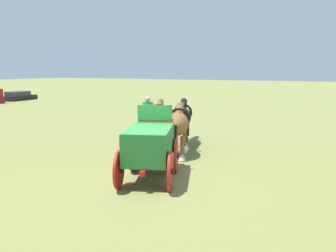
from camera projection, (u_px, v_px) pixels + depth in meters
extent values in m
plane|color=olive|center=(150.00, 180.00, 12.38)|extent=(220.00, 220.00, 0.00)
cube|color=#236B2D|center=(150.00, 144.00, 12.18)|extent=(2.98, 2.29, 1.08)
cube|color=brown|center=(156.00, 120.00, 13.63)|extent=(0.99, 1.40, 0.12)
cube|color=#236B2D|center=(158.00, 138.00, 14.14)|extent=(0.64, 1.16, 0.60)
cube|color=#236B2D|center=(155.00, 112.00, 13.28)|extent=(0.52, 1.22, 0.55)
cube|color=red|center=(150.00, 162.00, 12.28)|extent=(2.77, 1.19, 0.16)
cylinder|color=red|center=(133.00, 154.00, 13.40)|extent=(1.20, 0.53, 1.26)
cylinder|color=black|center=(133.00, 154.00, 13.40)|extent=(0.25, 0.24, 0.20)
cylinder|color=red|center=(176.00, 155.00, 13.23)|extent=(1.20, 0.53, 1.26)
cylinder|color=black|center=(176.00, 155.00, 13.23)|extent=(0.25, 0.24, 0.20)
cylinder|color=red|center=(119.00, 170.00, 11.33)|extent=(1.20, 0.53, 1.26)
cylinder|color=black|center=(119.00, 170.00, 11.33)|extent=(0.25, 0.24, 0.20)
cylinder|color=red|center=(170.00, 171.00, 11.15)|extent=(1.20, 0.53, 1.26)
cylinder|color=black|center=(170.00, 171.00, 11.15)|extent=(0.25, 0.24, 0.20)
cylinder|color=brown|center=(160.00, 145.00, 14.84)|extent=(2.46, 1.03, 0.10)
cube|color=#2D2D33|center=(148.00, 116.00, 13.76)|extent=(0.49, 0.44, 0.16)
cube|color=#338C4C|center=(148.00, 109.00, 13.60)|extent=(0.35, 0.42, 0.55)
sphere|color=tan|center=(148.00, 99.00, 13.54)|extent=(0.22, 0.22, 0.22)
ellipsoid|color=brown|center=(148.00, 125.00, 15.69)|extent=(2.23, 1.57, 0.89)
cylinder|color=brown|center=(145.00, 138.00, 16.54)|extent=(0.18, 0.18, 0.67)
cone|color=silver|center=(145.00, 148.00, 16.61)|extent=(0.30, 0.30, 0.29)
cylinder|color=brown|center=(156.00, 138.00, 16.48)|extent=(0.18, 0.18, 0.67)
cone|color=silver|center=(156.00, 149.00, 16.56)|extent=(0.30, 0.30, 0.29)
cylinder|color=brown|center=(139.00, 145.00, 15.13)|extent=(0.18, 0.18, 0.67)
cone|color=silver|center=(139.00, 156.00, 15.20)|extent=(0.30, 0.30, 0.29)
cylinder|color=brown|center=(151.00, 145.00, 15.08)|extent=(0.18, 0.18, 0.67)
cone|color=silver|center=(151.00, 156.00, 15.15)|extent=(0.30, 0.30, 0.29)
cylinder|color=brown|center=(152.00, 113.00, 16.90)|extent=(1.01, 0.67, 0.81)
ellipsoid|color=brown|center=(153.00, 107.00, 17.22)|extent=(0.65, 0.46, 0.32)
cube|color=silver|center=(154.00, 106.00, 17.50)|extent=(0.09, 0.11, 0.24)
torus|color=black|center=(151.00, 120.00, 16.58)|extent=(0.44, 0.91, 0.93)
cylinder|color=black|center=(143.00, 137.00, 14.69)|extent=(0.14, 0.14, 0.80)
ellipsoid|color=brown|center=(177.00, 124.00, 15.54)|extent=(2.20, 1.64, 0.99)
cylinder|color=brown|center=(172.00, 138.00, 16.37)|extent=(0.18, 0.18, 0.70)
cone|color=silver|center=(172.00, 149.00, 16.45)|extent=(0.30, 0.30, 0.30)
cylinder|color=brown|center=(184.00, 138.00, 16.31)|extent=(0.18, 0.18, 0.70)
cone|color=silver|center=(184.00, 149.00, 16.39)|extent=(0.30, 0.30, 0.30)
cylinder|color=brown|center=(169.00, 144.00, 15.01)|extent=(0.18, 0.18, 0.70)
cone|color=silver|center=(169.00, 156.00, 15.09)|extent=(0.30, 0.30, 0.30)
cylinder|color=brown|center=(182.00, 145.00, 14.95)|extent=(0.18, 0.18, 0.70)
cone|color=silver|center=(182.00, 156.00, 15.03)|extent=(0.30, 0.30, 0.30)
cylinder|color=brown|center=(180.00, 111.00, 16.71)|extent=(1.01, 0.67, 0.81)
ellipsoid|color=brown|center=(180.00, 105.00, 17.03)|extent=(0.65, 0.46, 0.32)
cube|color=silver|center=(181.00, 104.00, 17.31)|extent=(0.09, 0.11, 0.24)
torus|color=black|center=(179.00, 119.00, 16.40)|extent=(0.48, 0.99, 1.01)
cylinder|color=black|center=(175.00, 135.00, 14.57)|extent=(0.14, 0.14, 0.80)
ellipsoid|color=brown|center=(156.00, 117.00, 18.24)|extent=(2.37, 1.63, 0.90)
cylinder|color=brown|center=(154.00, 128.00, 19.14)|extent=(0.18, 0.18, 0.69)
cone|color=silver|center=(154.00, 138.00, 19.21)|extent=(0.30, 0.30, 0.30)
cylinder|color=brown|center=(163.00, 129.00, 19.08)|extent=(0.18, 0.18, 0.69)
cone|color=silver|center=(163.00, 138.00, 19.16)|extent=(0.30, 0.30, 0.30)
cylinder|color=brown|center=(149.00, 134.00, 17.63)|extent=(0.18, 0.18, 0.69)
cone|color=silver|center=(149.00, 143.00, 17.71)|extent=(0.30, 0.30, 0.30)
cylinder|color=brown|center=(159.00, 134.00, 17.58)|extent=(0.18, 0.18, 0.69)
cone|color=silver|center=(159.00, 144.00, 17.65)|extent=(0.30, 0.30, 0.30)
cylinder|color=brown|center=(160.00, 106.00, 19.51)|extent=(1.01, 0.67, 0.81)
ellipsoid|color=brown|center=(160.00, 101.00, 19.83)|extent=(0.65, 0.46, 0.32)
cube|color=silver|center=(161.00, 101.00, 20.11)|extent=(0.09, 0.11, 0.24)
torus|color=black|center=(159.00, 113.00, 19.19)|extent=(0.45, 0.92, 0.93)
cylinder|color=black|center=(153.00, 126.00, 17.16)|extent=(0.14, 0.14, 0.80)
ellipsoid|color=black|center=(182.00, 117.00, 18.10)|extent=(2.39, 1.69, 0.96)
cylinder|color=black|center=(178.00, 129.00, 19.00)|extent=(0.18, 0.18, 0.68)
cone|color=silver|center=(177.00, 138.00, 19.08)|extent=(0.30, 0.30, 0.29)
cylinder|color=black|center=(188.00, 129.00, 18.94)|extent=(0.18, 0.18, 0.68)
cone|color=silver|center=(187.00, 138.00, 19.02)|extent=(0.30, 0.30, 0.29)
cylinder|color=black|center=(175.00, 134.00, 17.49)|extent=(0.18, 0.18, 0.68)
cone|color=silver|center=(175.00, 144.00, 17.57)|extent=(0.30, 0.30, 0.29)
cylinder|color=black|center=(186.00, 134.00, 17.43)|extent=(0.18, 0.18, 0.68)
cone|color=silver|center=(186.00, 144.00, 17.51)|extent=(0.30, 0.30, 0.29)
cylinder|color=black|center=(183.00, 106.00, 19.37)|extent=(1.01, 0.67, 0.81)
ellipsoid|color=black|center=(184.00, 101.00, 19.69)|extent=(0.65, 0.46, 0.32)
cube|color=silver|center=(184.00, 100.00, 19.96)|extent=(0.09, 0.11, 0.24)
torus|color=black|center=(183.00, 113.00, 19.05)|extent=(0.47, 0.97, 0.99)
cylinder|color=black|center=(180.00, 126.00, 17.02)|extent=(0.14, 0.14, 0.80)
cube|color=black|center=(19.00, 98.00, 44.11)|extent=(4.50, 2.33, 0.57)
cube|color=#2D333D|center=(18.00, 94.00, 43.82)|extent=(2.76, 2.00, 0.52)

